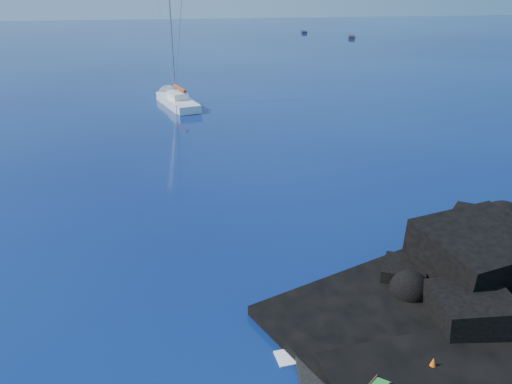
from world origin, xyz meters
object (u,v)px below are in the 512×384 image
Objects in this scene: sailboat at (177,105)px; distant_boat_b at (351,38)px; distant_boat_a at (304,33)px; marker_cone at (433,365)px.

sailboat reaches higher than distant_boat_b.
distant_boat_a is (38.71, 86.22, 0.00)m from sailboat.
sailboat is 46.83m from marker_cone.
distant_boat_a is at bearing 136.11° from distant_boat_b.
marker_cone reaches higher than distant_boat_a.
marker_cone is 122.82m from distant_boat_b.
sailboat is at bearing -105.73° from distant_boat_b.
distant_boat_a is 0.91× the size of distant_boat_b.
sailboat is at bearing -104.06° from distant_boat_a.
distant_boat_b is at bearing -51.98° from distant_boat_a.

